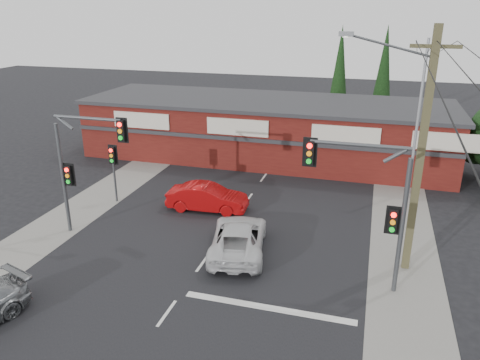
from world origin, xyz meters
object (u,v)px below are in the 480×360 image
(red_sedan, at_px, (207,197))
(utility_pole, at_px, (418,147))
(white_suv, at_px, (238,238))
(shop_building, at_px, (266,128))

(red_sedan, height_order, utility_pole, utility_pole)
(utility_pole, bearing_deg, white_suv, -174.73)
(white_suv, xyz_separation_m, red_sedan, (-2.97, 4.03, 0.02))
(shop_building, distance_m, utility_pole, 17.15)
(white_suv, height_order, red_sedan, red_sedan)
(shop_building, relative_size, utility_pole, 2.73)
(red_sedan, xyz_separation_m, shop_building, (0.77, 10.62, 1.41))
(white_suv, bearing_deg, red_sedan, -64.57)
(white_suv, relative_size, shop_building, 0.19)
(shop_building, xyz_separation_m, utility_pole, (9.36, -14.00, 3.26))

